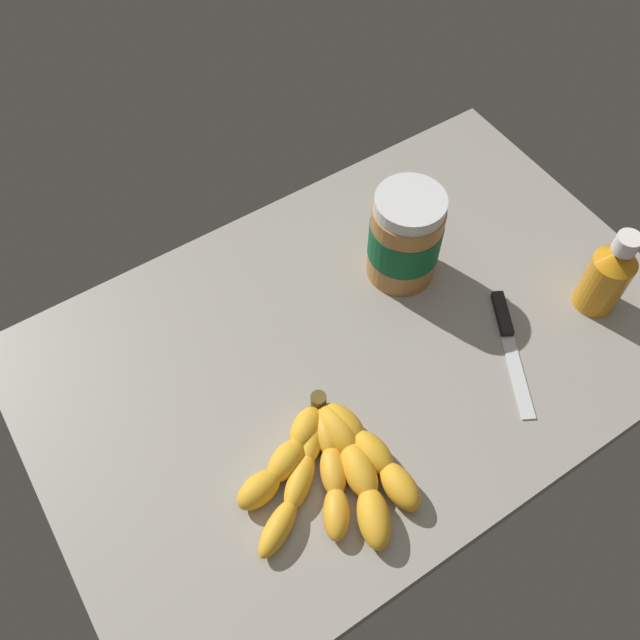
# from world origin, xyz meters

# --- Properties ---
(ground_plane) EXTENTS (0.88, 0.57, 0.04)m
(ground_plane) POSITION_xyz_m (0.00, 0.00, -0.02)
(ground_plane) COLOR gray
(banana_bunch) EXTENTS (0.20, 0.21, 0.04)m
(banana_bunch) POSITION_xyz_m (-0.13, -0.13, 0.02)
(banana_bunch) COLOR gold
(banana_bunch) RESTS_ON ground_plane
(peanut_butter_jar) EXTENTS (0.10, 0.10, 0.15)m
(peanut_butter_jar) POSITION_xyz_m (0.12, 0.07, 0.07)
(peanut_butter_jar) COLOR #B27238
(peanut_butter_jar) RESTS_ON ground_plane
(honey_bottle) EXTENTS (0.06, 0.06, 0.14)m
(honey_bottle) POSITION_xyz_m (0.32, -0.12, 0.06)
(honey_bottle) COLOR orange
(honey_bottle) RESTS_ON ground_plane
(butter_knife) EXTENTS (0.11, 0.18, 0.01)m
(butter_knife) POSITION_xyz_m (0.17, -0.11, 0.00)
(butter_knife) COLOR silver
(butter_knife) RESTS_ON ground_plane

